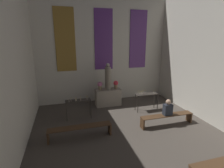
{
  "coord_description": "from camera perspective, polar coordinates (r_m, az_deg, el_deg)",
  "views": [
    {
      "loc": [
        -2.29,
        1.4,
        3.65
      ],
      "look_at": [
        0.0,
        9.43,
        1.42
      ],
      "focal_mm": 28.0,
      "sensor_mm": 36.0,
      "label": 1
    }
  ],
  "objects": [
    {
      "name": "person_seated",
      "position": [
        7.76,
        17.75,
        -7.51
      ],
      "size": [
        0.36,
        0.24,
        0.69
      ],
      "color": "#282D38",
      "rests_on": "pew_back_right"
    },
    {
      "name": "altar",
      "position": [
        9.66,
        -1.3,
        -4.32
      ],
      "size": [
        1.37,
        0.63,
        0.92
      ],
      "color": "gray",
      "rests_on": "ground_plane"
    },
    {
      "name": "flower_vase_left",
      "position": [
        9.35,
        -3.97,
        -0.43
      ],
      "size": [
        0.26,
        0.26,
        0.45
      ],
      "color": "#937A5B",
      "rests_on": "altar"
    },
    {
      "name": "flower_vase_right",
      "position": [
        9.57,
        1.25,
        -0.04
      ],
      "size": [
        0.26,
        0.26,
        0.45
      ],
      "color": "#937A5B",
      "rests_on": "altar"
    },
    {
      "name": "statue",
      "position": [
        9.35,
        -1.34,
        2.19
      ],
      "size": [
        0.31,
        0.31,
        1.43
      ],
      "color": "gray",
      "rests_on": "altar"
    },
    {
      "name": "pew_back_left",
      "position": [
        6.79,
        -10.37,
        -14.37
      ],
      "size": [
        2.33,
        0.36,
        0.47
      ],
      "color": "#4C331E",
      "rests_on": "ground_plane"
    },
    {
      "name": "candle_rack_left",
      "position": [
        8.17,
        -10.95,
        -6.2
      ],
      "size": [
        1.15,
        0.39,
        1.06
      ],
      "color": "#332D28",
      "rests_on": "ground_plane"
    },
    {
      "name": "pew_back_right",
      "position": [
        7.93,
        17.47,
        -10.36
      ],
      "size": [
        2.33,
        0.36,
        0.47
      ],
      "color": "#4C331E",
      "rests_on": "ground_plane"
    },
    {
      "name": "candle_rack_right",
      "position": [
        9.08,
        11.23,
        -4.02
      ],
      "size": [
        1.15,
        0.39,
        1.08
      ],
      "color": "#332D28",
      "rests_on": "ground_plane"
    },
    {
      "name": "wall_back",
      "position": [
        10.08,
        -2.81,
        11.03
      ],
      "size": [
        7.63,
        0.16,
        5.85
      ],
      "color": "silver",
      "rests_on": "ground_plane"
    }
  ]
}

